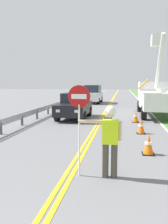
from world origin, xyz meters
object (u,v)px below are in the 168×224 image
Objects in this scene: oncoming_sedan_nearest at (75,106)px; traffic_cone_tail at (136,117)px; flagger_worker at (110,137)px; stop_sign_paddle at (79,110)px; oncoming_suv_second at (93,94)px; traffic_cone_lead at (149,145)px; utility_bucket_truck at (156,96)px; traffic_cone_mid at (141,127)px.

oncoming_sedan_nearest is 5.87× the size of traffic_cone_tail.
traffic_cone_tail is (1.11, 8.35, -0.71)m from flagger_worker.
stop_sign_paddle reaches higher than oncoming_suv_second.
oncoming_sedan_nearest is 5.87× the size of traffic_cone_lead.
traffic_cone_lead is (1.96, 2.11, -1.37)m from stop_sign_paddle.
utility_bucket_truck is 6.93m from traffic_cone_mid.
oncoming_suv_second is at bearing 105.35° from traffic_cone_mid.
traffic_cone_tail is (-0.07, 6.26, 0.00)m from traffic_cone_lead.
traffic_cone_tail is at bearing 91.56° from traffic_cone_mid.
traffic_cone_lead and traffic_cone_mid have the same top height.
stop_sign_paddle reaches higher than oncoming_sedan_nearest.
traffic_cone_tail is (3.96, -0.90, -0.50)m from oncoming_sedan_nearest.
oncoming_sedan_nearest is at bearing 119.37° from traffic_cone_lead.
traffic_cone_tail is (4.21, -12.55, -0.72)m from oncoming_suv_second.
utility_bucket_truck reaches higher than traffic_cone_lead.
traffic_cone_mid is (4.29, -15.64, -0.72)m from oncoming_suv_second.
oncoming_suv_second is 6.61× the size of traffic_cone_tail.
traffic_cone_tail is (-1.62, -3.58, -1.09)m from utility_bucket_truck.
stop_sign_paddle is at bearing -106.32° from utility_bucket_truck.
utility_bucket_truck reaches higher than traffic_cone_tail.
traffic_cone_lead is at bearing -89.32° from traffic_cone_tail.
flagger_worker is 0.27× the size of utility_bucket_truck.
oncoming_sedan_nearest is at bearing 135.35° from traffic_cone_mid.
traffic_cone_mid is (4.04, -3.99, -0.50)m from oncoming_sedan_nearest.
stop_sign_paddle reaches higher than traffic_cone_lead.
traffic_cone_mid is (1.20, 5.26, -0.71)m from flagger_worker.
stop_sign_paddle is at bearing -110.41° from traffic_cone_mid.
flagger_worker is at bearing -119.70° from traffic_cone_lead.
stop_sign_paddle is at bearing -102.67° from traffic_cone_tail.
flagger_worker is 0.39× the size of oncoming_suv_second.
oncoming_suv_second is 13.26m from traffic_cone_tail.
utility_bucket_truck is 6.21m from oncoming_sedan_nearest.
traffic_cone_mid is (0.01, 3.17, 0.00)m from traffic_cone_lead.
flagger_worker is 2.61× the size of traffic_cone_lead.
traffic_cone_lead is at bearing -90.18° from traffic_cone_mid.
oncoming_suv_second reaches higher than oncoming_sedan_nearest.
oncoming_sedan_nearest reaches higher than traffic_cone_tail.
oncoming_sedan_nearest is 5.87× the size of traffic_cone_mid.
stop_sign_paddle is 21.07m from oncoming_suv_second.
flagger_worker is 21.13m from oncoming_suv_second.
traffic_cone_lead is at bearing -98.91° from utility_bucket_truck.
oncoming_suv_second is at bearing 123.00° from utility_bucket_truck.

